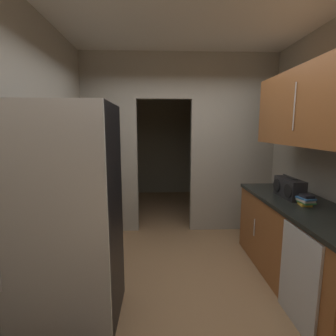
{
  "coord_description": "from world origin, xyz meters",
  "views": [
    {
      "loc": [
        -0.34,
        -2.39,
        1.69
      ],
      "look_at": [
        -0.21,
        0.88,
        1.18
      ],
      "focal_mm": 26.98,
      "sensor_mm": 36.0,
      "label": 1
    }
  ],
  "objects_px": {
    "refrigerator": "(66,217)",
    "boombox": "(289,188)",
    "book_stack": "(306,200)",
    "dishwasher": "(298,279)"
  },
  "relations": [
    {
      "from": "boombox",
      "to": "book_stack",
      "type": "distance_m",
      "value": 0.32
    },
    {
      "from": "boombox",
      "to": "book_stack",
      "type": "height_order",
      "value": "boombox"
    },
    {
      "from": "refrigerator",
      "to": "boombox",
      "type": "xyz_separation_m",
      "value": [
        2.27,
        0.66,
        0.07
      ]
    },
    {
      "from": "refrigerator",
      "to": "boombox",
      "type": "bearing_deg",
      "value": 16.27
    },
    {
      "from": "refrigerator",
      "to": "book_stack",
      "type": "height_order",
      "value": "refrigerator"
    },
    {
      "from": "dishwasher",
      "to": "book_stack",
      "type": "bearing_deg",
      "value": 57.74
    },
    {
      "from": "boombox",
      "to": "book_stack",
      "type": "bearing_deg",
      "value": -87.37
    },
    {
      "from": "dishwasher",
      "to": "book_stack",
      "type": "distance_m",
      "value": 0.8
    },
    {
      "from": "dishwasher",
      "to": "book_stack",
      "type": "xyz_separation_m",
      "value": [
        0.32,
        0.5,
        0.54
      ]
    },
    {
      "from": "refrigerator",
      "to": "dishwasher",
      "type": "height_order",
      "value": "refrigerator"
    }
  ]
}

